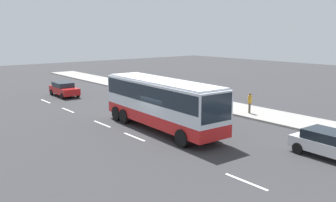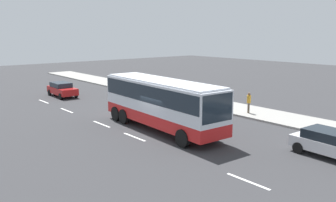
% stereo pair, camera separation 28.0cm
% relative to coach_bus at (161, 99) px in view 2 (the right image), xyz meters
% --- Properties ---
extents(ground_plane, '(120.00, 120.00, 0.00)m').
position_rel_coach_bus_xyz_m(ground_plane, '(0.55, -0.39, -2.19)').
color(ground_plane, '#333335').
extents(sidewalk_curb, '(80.00, 4.00, 0.15)m').
position_rel_coach_bus_xyz_m(sidewalk_curb, '(0.55, 9.27, -2.11)').
color(sidewalk_curb, gray).
rests_on(sidewalk_curb, ground_plane).
extents(lane_centreline, '(27.31, 0.16, 0.01)m').
position_rel_coach_bus_xyz_m(lane_centreline, '(-4.05, -2.46, -2.18)').
color(lane_centreline, white).
rests_on(lane_centreline, ground_plane).
extents(coach_bus, '(11.08, 3.26, 3.53)m').
position_rel_coach_bus_xyz_m(coach_bus, '(0.00, 0.00, 0.00)').
color(coach_bus, red).
rests_on(coach_bus, ground_plane).
extents(car_red_compact, '(4.42, 1.97, 1.49)m').
position_rel_coach_bus_xyz_m(car_red_compact, '(-17.15, 0.17, -1.39)').
color(car_red_compact, '#B21919').
rests_on(car_red_compact, ground_plane).
extents(car_silver_hatch, '(4.50, 2.20, 1.47)m').
position_rel_coach_bus_xyz_m(car_silver_hatch, '(10.31, 3.65, -1.40)').
color(car_silver_hatch, silver).
rests_on(car_silver_hatch, ground_plane).
extents(pedestrian_near_curb, '(0.32, 0.32, 1.74)m').
position_rel_coach_bus_xyz_m(pedestrian_near_curb, '(-2.89, 8.04, -1.03)').
color(pedestrian_near_curb, '#38334C').
rests_on(pedestrian_near_curb, sidewalk_curb).
extents(pedestrian_at_crossing, '(0.32, 0.32, 1.72)m').
position_rel_coach_bus_xyz_m(pedestrian_at_crossing, '(1.04, 8.48, -1.05)').
color(pedestrian_at_crossing, brown).
rests_on(pedestrian_at_crossing, sidewalk_curb).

